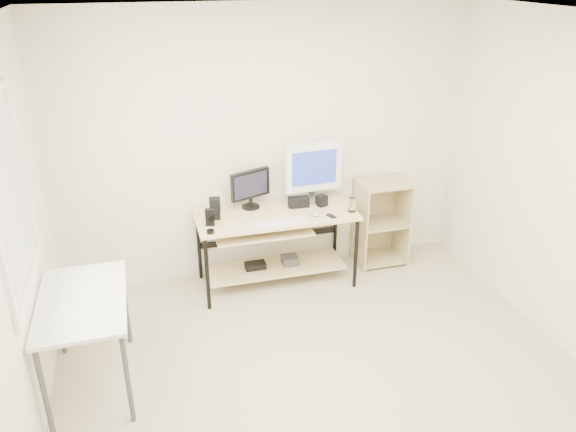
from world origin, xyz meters
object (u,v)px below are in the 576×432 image
(desk, at_px, (273,233))
(audio_controller, at_px, (210,217))
(black_monitor, at_px, (250,187))
(side_table, at_px, (83,309))
(white_imac, at_px, (313,169))
(shelf_unit, at_px, (380,221))

(desk, xyz_separation_m, audio_controller, (-0.61, -0.10, 0.29))
(black_monitor, relative_size, audio_controller, 2.49)
(side_table, xyz_separation_m, white_imac, (2.09, 1.20, 0.43))
(black_monitor, xyz_separation_m, audio_controller, (-0.43, -0.29, -0.14))
(shelf_unit, relative_size, black_monitor, 2.26)
(desk, bearing_deg, side_table, -147.35)
(white_imac, bearing_deg, audio_controller, -170.39)
(desk, relative_size, side_table, 1.50)
(shelf_unit, distance_m, audio_controller, 1.84)
(shelf_unit, bearing_deg, black_monitor, 178.95)
(desk, relative_size, shelf_unit, 1.67)
(side_table, relative_size, white_imac, 1.66)
(shelf_unit, bearing_deg, audio_controller, -171.55)
(black_monitor, bearing_deg, side_table, -160.96)
(black_monitor, relative_size, white_imac, 0.66)
(shelf_unit, relative_size, audio_controller, 5.62)
(desk, distance_m, white_imac, 0.72)
(desk, relative_size, black_monitor, 3.77)
(side_table, bearing_deg, desk, 32.65)
(desk, distance_m, audio_controller, 0.68)
(black_monitor, height_order, audio_controller, black_monitor)
(desk, xyz_separation_m, side_table, (-1.65, -1.06, 0.13))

